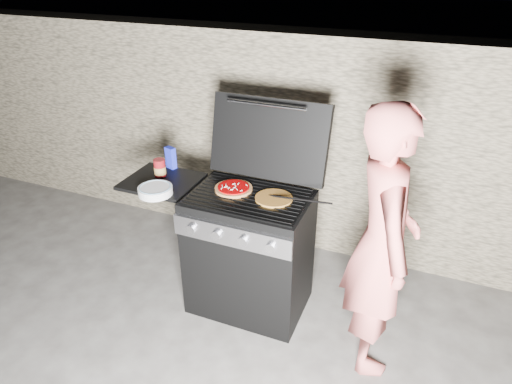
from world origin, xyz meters
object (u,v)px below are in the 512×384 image
at_px(gas_grill, 218,245).
at_px(person, 382,244).
at_px(pizza_topped, 234,188).
at_px(sauce_jar, 160,168).

relative_size(gas_grill, person, 0.79).
relative_size(gas_grill, pizza_topped, 5.29).
relative_size(sauce_jar, person, 0.08).
bearing_deg(pizza_topped, sauce_jar, 178.83).
height_order(sauce_jar, person, person).
height_order(gas_grill, sauce_jar, sauce_jar).
bearing_deg(sauce_jar, gas_grill, -6.29).
xyz_separation_m(gas_grill, person, (1.13, -0.13, 0.39)).
bearing_deg(person, pizza_topped, 61.28).
distance_m(pizza_topped, person, 1.03).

